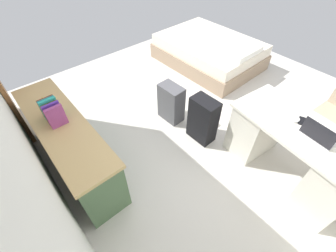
{
  "coord_description": "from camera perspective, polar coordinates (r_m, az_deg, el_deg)",
  "views": [
    {
      "loc": [
        -1.55,
        2.03,
        2.42
      ],
      "look_at": [
        -0.2,
        0.88,
        0.6
      ],
      "focal_mm": 24.41,
      "sensor_mm": 36.0,
      "label": 1
    }
  ],
  "objects": [
    {
      "name": "ground_plane",
      "position": [
        3.52,
        8.86,
        1.58
      ],
      "size": [
        5.4,
        5.4,
        0.0
      ],
      "primitive_type": "plane",
      "color": "beige"
    },
    {
      "name": "wall_back",
      "position": [
        1.94,
        -35.26,
        -1.07
      ],
      "size": [
        4.4,
        0.1,
        2.52
      ],
      "primitive_type": "cube",
      "color": "silver",
      "rests_on": "ground_plane"
    },
    {
      "name": "desk",
      "position": [
        2.91,
        28.37,
        -5.71
      ],
      "size": [
        1.51,
        0.82,
        0.76
      ],
      "color": "silver",
      "rests_on": "ground_plane"
    },
    {
      "name": "office_chair",
      "position": [
        3.59,
        36.41,
        1.55
      ],
      "size": [
        0.52,
        0.52,
        0.94
      ],
      "color": "black",
      "rests_on": "ground_plane"
    },
    {
      "name": "credenza",
      "position": [
        2.89,
        -23.28,
        -4.42
      ],
      "size": [
        1.8,
        0.48,
        0.73
      ],
      "color": "#4C6B47",
      "rests_on": "ground_plane"
    },
    {
      "name": "bed",
      "position": [
        4.76,
        10.25,
        17.79
      ],
      "size": [
        1.93,
        1.44,
        0.58
      ],
      "color": "gray",
      "rests_on": "ground_plane"
    },
    {
      "name": "suitcase_black",
      "position": [
        3.04,
        8.68,
        1.52
      ],
      "size": [
        0.36,
        0.23,
        0.65
      ],
      "primitive_type": "cube",
      "rotation": [
        0.0,
        0.0,
        0.02
      ],
      "color": "black",
      "rests_on": "ground_plane"
    },
    {
      "name": "suitcase_spare_grey",
      "position": [
        3.33,
        0.78,
        5.78
      ],
      "size": [
        0.37,
        0.24,
        0.57
      ],
      "primitive_type": "cube",
      "rotation": [
        0.0,
        0.0,
        0.05
      ],
      "color": "#4C4C51",
      "rests_on": "ground_plane"
    },
    {
      "name": "laptop",
      "position": [
        2.61,
        33.55,
        -1.84
      ],
      "size": [
        0.33,
        0.26,
        0.21
      ],
      "color": "#B7B7BC",
      "rests_on": "desk"
    },
    {
      "name": "computer_mouse",
      "position": [
        2.71,
        29.36,
        1.33
      ],
      "size": [
        0.07,
        0.11,
        0.03
      ],
      "primitive_type": "ellipsoid",
      "rotation": [
        0.0,
        0.0,
        -0.12
      ],
      "color": "white",
      "rests_on": "desk"
    },
    {
      "name": "cell_phone_by_mouse",
      "position": [
        2.75,
        30.46,
        1.1
      ],
      "size": [
        0.11,
        0.15,
        0.01
      ],
      "primitive_type": "cube",
      "rotation": [
        0.0,
        0.0,
        0.36
      ],
      "color": "black",
      "rests_on": "desk"
    },
    {
      "name": "book_row",
      "position": [
        2.64,
        -26.87,
        3.26
      ],
      "size": [
        0.27,
        0.17,
        0.24
      ],
      "color": "#933E7E",
      "rests_on": "credenza"
    },
    {
      "name": "figurine_small",
      "position": [
        2.93,
        -28.63,
        5.55
      ],
      "size": [
        0.08,
        0.08,
        0.11
      ],
      "primitive_type": "cone",
      "color": "gold",
      "rests_on": "credenza"
    }
  ]
}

